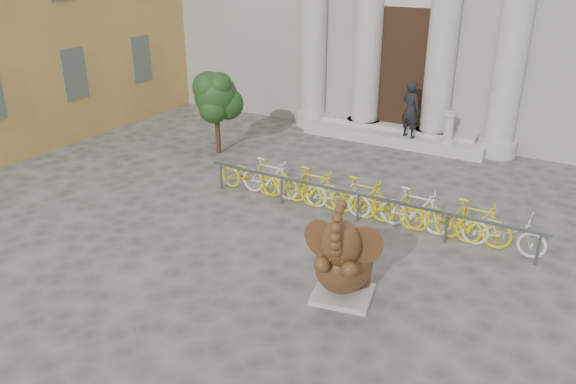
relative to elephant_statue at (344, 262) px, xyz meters
The scene contains 7 objects.
ground 2.50m from the elephant_statue, behind, with size 80.00×80.00×0.00m, color #474442.
entrance_steps 9.32m from the elephant_statue, 104.59° to the left, with size 6.00×1.20×0.36m, color #A8A59E.
elephant_statue is the anchor object (origin of this frame).
bike_rack 3.42m from the elephant_statue, 107.14° to the left, with size 8.18×0.53×1.00m.
tree 8.54m from the elephant_statue, 141.57° to the left, with size 1.47×1.34×2.55m.
pedestrian 8.88m from the elephant_statue, 101.28° to the left, with size 0.65×0.42×1.77m, color black.
balustrade_post 8.72m from the elephant_statue, 93.31° to the left, with size 0.39×0.39×0.96m.
Camera 1 is at (5.78, -7.56, 5.85)m, focal length 35.00 mm.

